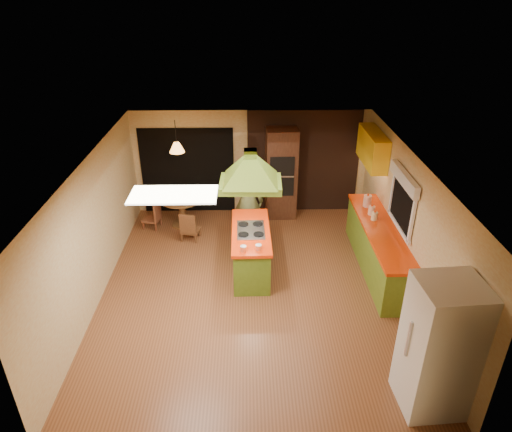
{
  "coord_description": "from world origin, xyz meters",
  "views": [
    {
      "loc": [
        -0.08,
        -6.92,
        5.14
      ],
      "look_at": [
        0.08,
        0.69,
        1.15
      ],
      "focal_mm": 32.0,
      "sensor_mm": 36.0,
      "label": 1
    }
  ],
  "objects_px": {
    "wall_oven": "(281,174)",
    "kitchen_island": "(251,250)",
    "man": "(248,201)",
    "dining_table": "(182,206)",
    "canister_large": "(367,201)",
    "refrigerator": "(439,347)"
  },
  "relations": [
    {
      "from": "man",
      "to": "canister_large",
      "type": "height_order",
      "value": "man"
    },
    {
      "from": "refrigerator",
      "to": "dining_table",
      "type": "distance_m",
      "value": 6.46
    },
    {
      "from": "kitchen_island",
      "to": "dining_table",
      "type": "distance_m",
      "value": 2.45
    },
    {
      "from": "refrigerator",
      "to": "wall_oven",
      "type": "bearing_deg",
      "value": 102.36
    },
    {
      "from": "man",
      "to": "dining_table",
      "type": "height_order",
      "value": "man"
    },
    {
      "from": "refrigerator",
      "to": "canister_large",
      "type": "distance_m",
      "value": 4.14
    },
    {
      "from": "man",
      "to": "kitchen_island",
      "type": "bearing_deg",
      "value": 103.58
    },
    {
      "from": "man",
      "to": "dining_table",
      "type": "bearing_deg",
      "value": -11.67
    },
    {
      "from": "dining_table",
      "to": "canister_large",
      "type": "distance_m",
      "value": 4.14
    },
    {
      "from": "kitchen_island",
      "to": "canister_large",
      "type": "height_order",
      "value": "canister_large"
    },
    {
      "from": "dining_table",
      "to": "kitchen_island",
      "type": "bearing_deg",
      "value": -50.32
    },
    {
      "from": "dining_table",
      "to": "wall_oven",
      "type": "bearing_deg",
      "value": 11.51
    },
    {
      "from": "dining_table",
      "to": "canister_large",
      "type": "relative_size",
      "value": 3.75
    },
    {
      "from": "wall_oven",
      "to": "kitchen_island",
      "type": "bearing_deg",
      "value": -109.66
    },
    {
      "from": "kitchen_island",
      "to": "refrigerator",
      "type": "height_order",
      "value": "refrigerator"
    },
    {
      "from": "kitchen_island",
      "to": "wall_oven",
      "type": "xyz_separation_m",
      "value": [
        0.73,
        2.36,
        0.62
      ]
    },
    {
      "from": "wall_oven",
      "to": "canister_large",
      "type": "height_order",
      "value": "wall_oven"
    },
    {
      "from": "refrigerator",
      "to": "wall_oven",
      "type": "relative_size",
      "value": 0.9
    },
    {
      "from": "kitchen_island",
      "to": "wall_oven",
      "type": "relative_size",
      "value": 0.84
    },
    {
      "from": "refrigerator",
      "to": "dining_table",
      "type": "height_order",
      "value": "refrigerator"
    },
    {
      "from": "kitchen_island",
      "to": "man",
      "type": "relative_size",
      "value": 0.98
    },
    {
      "from": "wall_oven",
      "to": "dining_table",
      "type": "height_order",
      "value": "wall_oven"
    }
  ]
}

